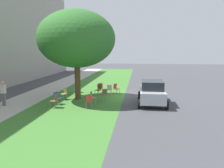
# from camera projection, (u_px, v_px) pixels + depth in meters

# --- Properties ---
(ground) EXTENTS (80.00, 80.00, 0.00)m
(ground) POSITION_uv_depth(u_px,v_px,m) (127.00, 96.00, 17.68)
(ground) COLOR #424247
(grass_verge) EXTENTS (48.00, 6.00, 0.01)m
(grass_verge) POSITION_uv_depth(u_px,v_px,m) (89.00, 95.00, 18.07)
(grass_verge) COLOR #3D752D
(grass_verge) RESTS_ON ground
(sidewalk_strip) EXTENTS (48.00, 2.80, 0.01)m
(sidewalk_strip) POSITION_uv_depth(u_px,v_px,m) (39.00, 94.00, 18.62)
(sidewalk_strip) COLOR #ADA89E
(sidewalk_strip) RESTS_ON ground
(street_tree) EXTENTS (5.75, 5.75, 6.67)m
(street_tree) POSITION_uv_depth(u_px,v_px,m) (77.00, 39.00, 16.00)
(street_tree) COLOR brown
(street_tree) RESTS_ON ground
(chair_0) EXTENTS (0.57, 0.56, 0.88)m
(chair_0) POSITION_uv_depth(u_px,v_px,m) (89.00, 101.00, 13.89)
(chair_0) COLOR #B7332D
(chair_0) RESTS_ON ground
(chair_1) EXTENTS (0.45, 0.45, 0.88)m
(chair_1) POSITION_uv_depth(u_px,v_px,m) (77.00, 89.00, 18.04)
(chair_1) COLOR #335184
(chair_1) RESTS_ON ground
(chair_2) EXTENTS (0.42, 0.42, 0.88)m
(chair_2) POSITION_uv_depth(u_px,v_px,m) (55.00, 100.00, 14.11)
(chair_2) COLOR brown
(chair_2) RESTS_ON ground
(chair_3) EXTENTS (0.59, 0.59, 0.88)m
(chair_3) POSITION_uv_depth(u_px,v_px,m) (104.00, 94.00, 16.13)
(chair_3) COLOR brown
(chair_3) RESTS_ON ground
(chair_4) EXTENTS (0.55, 0.54, 0.88)m
(chair_4) POSITION_uv_depth(u_px,v_px,m) (109.00, 89.00, 18.01)
(chair_4) COLOR #ADA393
(chair_4) RESTS_ON ground
(chair_5) EXTENTS (0.48, 0.47, 0.88)m
(chair_5) POSITION_uv_depth(u_px,v_px,m) (100.00, 87.00, 18.84)
(chair_5) COLOR #B7332D
(chair_5) RESTS_ON ground
(chair_6) EXTENTS (0.57, 0.57, 0.88)m
(chair_6) POSITION_uv_depth(u_px,v_px,m) (98.00, 89.00, 17.93)
(chair_6) COLOR brown
(chair_6) RESTS_ON ground
(chair_7) EXTENTS (0.44, 0.44, 0.88)m
(chair_7) POSITION_uv_depth(u_px,v_px,m) (92.00, 96.00, 15.16)
(chair_7) COLOR olive
(chair_7) RESTS_ON ground
(chair_8) EXTENTS (0.58, 0.58, 0.88)m
(chair_8) POSITION_uv_depth(u_px,v_px,m) (116.00, 88.00, 18.48)
(chair_8) COLOR #B7332D
(chair_8) RESTS_ON ground
(chair_9) EXTENTS (0.58, 0.58, 0.88)m
(chair_9) POSITION_uv_depth(u_px,v_px,m) (64.00, 93.00, 16.41)
(chair_9) COLOR olive
(chair_9) RESTS_ON ground
(chair_10) EXTENTS (0.48, 0.48, 0.88)m
(chair_10) POSITION_uv_depth(u_px,v_px,m) (77.00, 87.00, 19.15)
(chair_10) COLOR olive
(chair_10) RESTS_ON ground
(chair_11) EXTENTS (0.54, 0.54, 0.88)m
(chair_11) POSITION_uv_depth(u_px,v_px,m) (57.00, 97.00, 14.98)
(chair_11) COLOR #335184
(chair_11) RESTS_ON ground
(parked_car) EXTENTS (3.70, 1.92, 1.65)m
(parked_car) POSITION_uv_depth(u_px,v_px,m) (152.00, 92.00, 15.10)
(parked_car) COLOR #ADB2B7
(parked_car) RESTS_ON ground
(pedestrian_0) EXTENTS (0.29, 0.40, 1.69)m
(pedestrian_0) POSITION_uv_depth(u_px,v_px,m) (3.00, 92.00, 14.60)
(pedestrian_0) COLOR #726659
(pedestrian_0) RESTS_ON ground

